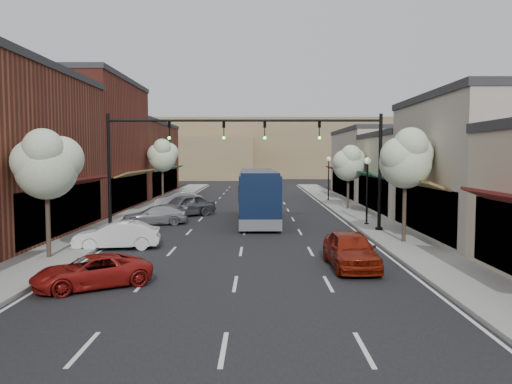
{
  "coord_description": "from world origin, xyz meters",
  "views": [
    {
      "loc": [
        0.81,
        -21.4,
        4.55
      ],
      "look_at": [
        0.67,
        10.72,
        2.2
      ],
      "focal_mm": 35.0,
      "sensor_mm": 36.0,
      "label": 1
    }
  ],
  "objects_px": {
    "tree_right_near": "(407,158)",
    "parked_car_b": "(117,235)",
    "signal_mast_left": "(149,154)",
    "tree_left_near": "(47,163)",
    "parked_car_c": "(155,215)",
    "parked_car_d": "(184,205)",
    "red_hatchback": "(351,250)",
    "coach_bus": "(258,195)",
    "parked_car_a": "(92,272)",
    "signal_mast_right": "(340,154)",
    "tree_right_far": "(349,162)",
    "lamp_post_near": "(367,180)",
    "lamp_post_far": "(329,171)",
    "tree_left_far": "(163,155)",
    "parked_car_e": "(178,200)"
  },
  "relations": [
    {
      "from": "tree_right_near",
      "to": "parked_car_b",
      "type": "distance_m",
      "value": 14.96
    },
    {
      "from": "signal_mast_left",
      "to": "tree_left_near",
      "type": "xyz_separation_m",
      "value": [
        -2.63,
        -8.05,
        -0.4
      ]
    },
    {
      "from": "parked_car_c",
      "to": "parked_car_d",
      "type": "relative_size",
      "value": 0.87
    },
    {
      "from": "tree_left_near",
      "to": "red_hatchback",
      "type": "relative_size",
      "value": 1.29
    },
    {
      "from": "coach_bus",
      "to": "parked_car_a",
      "type": "bearing_deg",
      "value": -109.76
    },
    {
      "from": "coach_bus",
      "to": "red_hatchback",
      "type": "distance_m",
      "value": 14.88
    },
    {
      "from": "signal_mast_right",
      "to": "tree_right_far",
      "type": "xyz_separation_m",
      "value": [
        2.73,
        11.95,
        -0.63
      ]
    },
    {
      "from": "tree_left_near",
      "to": "parked_car_a",
      "type": "distance_m",
      "value": 6.64
    },
    {
      "from": "red_hatchback",
      "to": "signal_mast_right",
      "type": "bearing_deg",
      "value": 81.52
    },
    {
      "from": "signal_mast_left",
      "to": "lamp_post_near",
      "type": "distance_m",
      "value": 13.75
    },
    {
      "from": "tree_left_near",
      "to": "parked_car_b",
      "type": "height_order",
      "value": "tree_left_near"
    },
    {
      "from": "coach_bus",
      "to": "red_hatchback",
      "type": "height_order",
      "value": "coach_bus"
    },
    {
      "from": "lamp_post_near",
      "to": "coach_bus",
      "type": "bearing_deg",
      "value": 161.24
    },
    {
      "from": "lamp_post_far",
      "to": "parked_car_b",
      "type": "relative_size",
      "value": 1.08
    },
    {
      "from": "coach_bus",
      "to": "parked_car_d",
      "type": "distance_m",
      "value": 6.31
    },
    {
      "from": "parked_car_b",
      "to": "parked_car_c",
      "type": "bearing_deg",
      "value": 171.74
    },
    {
      "from": "tree_left_near",
      "to": "parked_car_c",
      "type": "xyz_separation_m",
      "value": [
        2.24,
        11.21,
        -3.61
      ]
    },
    {
      "from": "signal_mast_left",
      "to": "coach_bus",
      "type": "xyz_separation_m",
      "value": [
        6.42,
        4.88,
        -2.78
      ]
    },
    {
      "from": "signal_mast_left",
      "to": "red_hatchback",
      "type": "distance_m",
      "value": 14.43
    },
    {
      "from": "tree_right_far",
      "to": "tree_left_near",
      "type": "relative_size",
      "value": 0.95
    },
    {
      "from": "tree_left_near",
      "to": "signal_mast_right",
      "type": "bearing_deg",
      "value": 30.14
    },
    {
      "from": "tree_right_far",
      "to": "tree_left_far",
      "type": "relative_size",
      "value": 0.89
    },
    {
      "from": "lamp_post_far",
      "to": "parked_car_b",
      "type": "xyz_separation_m",
      "value": [
        -13.87,
        -25.35,
        -2.33
      ]
    },
    {
      "from": "lamp_post_far",
      "to": "parked_car_b",
      "type": "height_order",
      "value": "lamp_post_far"
    },
    {
      "from": "lamp_post_near",
      "to": "parked_car_a",
      "type": "height_order",
      "value": "lamp_post_near"
    },
    {
      "from": "tree_right_near",
      "to": "tree_right_far",
      "type": "xyz_separation_m",
      "value": [
        0.0,
        16.0,
        -0.46
      ]
    },
    {
      "from": "tree_left_far",
      "to": "parked_car_e",
      "type": "height_order",
      "value": "tree_left_far"
    },
    {
      "from": "tree_left_far",
      "to": "parked_car_c",
      "type": "distance_m",
      "value": 15.48
    },
    {
      "from": "tree_right_near",
      "to": "coach_bus",
      "type": "height_order",
      "value": "tree_right_near"
    },
    {
      "from": "lamp_post_near",
      "to": "parked_car_c",
      "type": "height_order",
      "value": "lamp_post_near"
    },
    {
      "from": "tree_left_near",
      "to": "lamp_post_near",
      "type": "relative_size",
      "value": 1.28
    },
    {
      "from": "signal_mast_right",
      "to": "parked_car_c",
      "type": "xyz_separation_m",
      "value": [
        -11.63,
        3.16,
        -4.01
      ]
    },
    {
      "from": "tree_left_near",
      "to": "parked_car_e",
      "type": "distance_m",
      "value": 22.49
    },
    {
      "from": "signal_mast_left",
      "to": "parked_car_b",
      "type": "height_order",
      "value": "signal_mast_left"
    },
    {
      "from": "parked_car_b",
      "to": "parked_car_e",
      "type": "bearing_deg",
      "value": 172.55
    },
    {
      "from": "tree_left_far",
      "to": "parked_car_e",
      "type": "relative_size",
      "value": 1.45
    },
    {
      "from": "tree_left_near",
      "to": "parked_car_b",
      "type": "bearing_deg",
      "value": 51.15
    },
    {
      "from": "tree_right_near",
      "to": "tree_left_far",
      "type": "xyz_separation_m",
      "value": [
        -16.6,
        22.0,
        0.15
      ]
    },
    {
      "from": "lamp_post_near",
      "to": "parked_car_b",
      "type": "distance_m",
      "value": 16.11
    },
    {
      "from": "parked_car_a",
      "to": "tree_right_far",
      "type": "bearing_deg",
      "value": 120.11
    },
    {
      "from": "tree_left_far",
      "to": "coach_bus",
      "type": "distance_m",
      "value": 16.13
    },
    {
      "from": "signal_mast_right",
      "to": "parked_car_a",
      "type": "height_order",
      "value": "signal_mast_right"
    },
    {
      "from": "tree_right_near",
      "to": "parked_car_c",
      "type": "bearing_deg",
      "value": 153.32
    },
    {
      "from": "red_hatchback",
      "to": "parked_car_e",
      "type": "distance_m",
      "value": 25.88
    },
    {
      "from": "parked_car_b",
      "to": "parked_car_d",
      "type": "bearing_deg",
      "value": 166.36
    },
    {
      "from": "tree_left_near",
      "to": "parked_car_b",
      "type": "xyz_separation_m",
      "value": [
        2.18,
        2.7,
        -3.55
      ]
    },
    {
      "from": "lamp_post_far",
      "to": "parked_car_d",
      "type": "distance_m",
      "value": 17.69
    },
    {
      "from": "signal_mast_right",
      "to": "parked_car_d",
      "type": "bearing_deg",
      "value": 143.34
    },
    {
      "from": "coach_bus",
      "to": "parked_car_e",
      "type": "distance_m",
      "value": 11.6
    },
    {
      "from": "parked_car_d",
      "to": "tree_left_far",
      "type": "bearing_deg",
      "value": 158.07
    }
  ]
}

